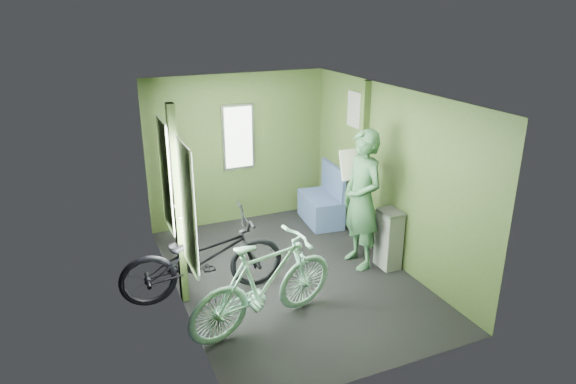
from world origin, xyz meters
The scene contains 6 objects.
room centered at (-0.04, 0.04, 1.44)m, with size 4.00×4.02×2.31m.
bicycle_black centered at (-1.12, -0.02, 0.00)m, with size 0.67×1.92×1.01m, color black.
bicycle_mint centered at (-0.69, -0.89, 0.00)m, with size 0.50×1.78×1.07m, color #93D3C0.
passenger centered at (0.96, -0.06, 0.91)m, with size 0.46×0.71×1.82m.
waste_box centered at (1.26, -0.27, 0.39)m, with size 0.23×0.32×0.78m, color slate.
bench_seat centered at (1.14, 1.38, 0.27)m, with size 0.57×0.91×0.91m.
Camera 1 is at (-2.34, -5.25, 3.26)m, focal length 32.00 mm.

